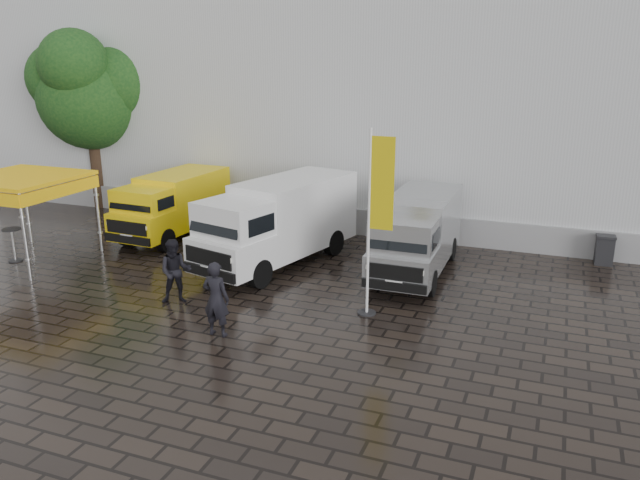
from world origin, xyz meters
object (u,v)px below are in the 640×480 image
(van_silver, at_px, (417,236))
(cocktail_table, at_px, (14,245))
(flagpole, at_px, (376,214))
(van_yellow, at_px, (172,207))
(person_tent, at_px, (176,271))
(van_white, at_px, (278,224))
(person_front, at_px, (216,299))
(wheelie_bin, at_px, (604,250))
(canopy_tent, at_px, (19,181))

(van_silver, height_order, cocktail_table, van_silver)
(flagpole, bearing_deg, van_silver, 85.15)
(van_yellow, relative_size, person_tent, 2.79)
(van_white, height_order, cocktail_table, van_white)
(flagpole, bearing_deg, person_front, -141.06)
(person_tent, bearing_deg, van_silver, 11.07)
(cocktail_table, distance_m, wheelie_bin, 19.53)
(van_silver, distance_m, canopy_tent, 12.95)
(van_silver, height_order, person_tent, van_silver)
(van_yellow, height_order, canopy_tent, canopy_tent)
(flagpole, height_order, person_front, flagpole)
(person_front, bearing_deg, van_yellow, -50.87)
(canopy_tent, relative_size, flagpole, 0.70)
(van_white, xyz_separation_m, canopy_tent, (-7.99, -2.63, 1.33))
(van_yellow, distance_m, canopy_tent, 5.29)
(van_yellow, xyz_separation_m, van_silver, (9.45, -0.73, 0.03))
(person_front, bearing_deg, canopy_tent, -19.00)
(van_yellow, height_order, flagpole, flagpole)
(van_yellow, bearing_deg, van_silver, -1.68)
(person_front, bearing_deg, wheelie_bin, -135.53)
(canopy_tent, height_order, flagpole, flagpole)
(van_yellow, relative_size, person_front, 2.67)
(van_silver, bearing_deg, wheelie_bin, 28.78)
(van_yellow, xyz_separation_m, person_front, (5.93, -6.96, -0.22))
(canopy_tent, distance_m, person_tent, 7.13)
(van_white, relative_size, person_tent, 3.45)
(van_silver, xyz_separation_m, person_front, (-3.53, -6.23, -0.26))
(van_white, distance_m, person_front, 5.55)
(van_yellow, relative_size, canopy_tent, 1.48)
(flagpole, xyz_separation_m, person_front, (-3.22, -2.60, -1.79))
(van_white, distance_m, van_silver, 4.48)
(flagpole, bearing_deg, person_tent, -167.72)
(van_yellow, height_order, cocktail_table, van_yellow)
(van_yellow, bearing_deg, flagpole, -22.74)
(cocktail_table, relative_size, wheelie_bin, 1.15)
(van_yellow, xyz_separation_m, cocktail_table, (-3.29, -4.40, -0.61))
(person_front, distance_m, person_tent, 2.56)
(person_front, bearing_deg, van_white, -82.07)
(van_yellow, distance_m, person_front, 9.14)
(van_white, distance_m, wheelie_bin, 10.74)
(person_front, bearing_deg, van_silver, -120.82)
(cocktail_table, bearing_deg, flagpole, 0.20)
(van_white, relative_size, canopy_tent, 1.83)
(wheelie_bin, bearing_deg, van_silver, -152.07)
(van_white, height_order, van_silver, van_white)
(canopy_tent, distance_m, flagpole, 12.10)
(cocktail_table, relative_size, person_front, 0.59)
(van_silver, height_order, flagpole, flagpole)
(van_silver, distance_m, cocktail_table, 13.28)
(van_yellow, height_order, wheelie_bin, van_yellow)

